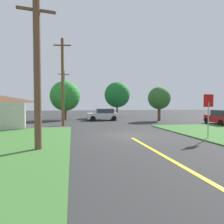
{
  "coord_description": "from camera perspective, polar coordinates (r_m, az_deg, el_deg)",
  "views": [
    {
      "loc": [
        -3.96,
        -14.31,
        2.3
      ],
      "look_at": [
        -0.32,
        4.51,
        1.54
      ],
      "focal_mm": 33.27,
      "sensor_mm": 36.0,
      "label": 1
    }
  ],
  "objects": [
    {
      "name": "utility_pole_near",
      "position": [
        10.85,
        -19.84,
        9.97
      ],
      "size": [
        1.8,
        0.41,
        7.39
      ],
      "color": "brown",
      "rests_on": "ground"
    },
    {
      "name": "lane_stripe_center",
      "position": [
        7.79,
        20.92,
        -15.0
      ],
      "size": [
        0.2,
        14.0,
        0.01
      ],
      "primitive_type": "cube",
      "color": "yellow",
      "rests_on": "ground"
    },
    {
      "name": "stop_sign",
      "position": [
        14.77,
        24.98,
        1.17
      ],
      "size": [
        0.8,
        0.19,
        2.91
      ],
      "rotation": [
        0.0,
        0.0,
        3.34
      ],
      "color": "#9EA0A8",
      "rests_on": "ground"
    },
    {
      "name": "oak_tree_right",
      "position": [
        36.41,
        1.42,
        4.75
      ],
      "size": [
        4.46,
        4.46,
        6.12
      ],
      "color": "brown",
      "rests_on": "ground"
    },
    {
      "name": "pine_tree_center",
      "position": [
        28.98,
        12.84,
        3.71
      ],
      "size": [
        3.06,
        3.06,
        4.62
      ],
      "color": "brown",
      "rests_on": "ground"
    },
    {
      "name": "ground_plane",
      "position": [
        15.02,
        4.5,
        -6.55
      ],
      "size": [
        120.0,
        120.0,
        0.0
      ],
      "primitive_type": "plane",
      "color": "#2E2E2E"
    },
    {
      "name": "utility_pole_far",
      "position": [
        34.11,
        -13.12,
        4.86
      ],
      "size": [
        1.76,
        0.63,
        7.6
      ],
      "color": "brown",
      "rests_on": "ground"
    },
    {
      "name": "utility_pole_mid",
      "position": [
        22.48,
        -13.42,
        8.25
      ],
      "size": [
        1.8,
        0.39,
        9.1
      ],
      "color": "brown",
      "rests_on": "ground"
    },
    {
      "name": "oak_tree_left",
      "position": [
        30.57,
        -12.77,
        4.3
      ],
      "size": [
        4.3,
        4.3,
        5.58
      ],
      "color": "brown",
      "rests_on": "ground"
    },
    {
      "name": "car_approaching_junction",
      "position": [
        28.9,
        -2.43,
        -0.71
      ],
      "size": [
        4.25,
        2.2,
        1.62
      ],
      "rotation": [
        0.0,
        0.0,
        3.13
      ],
      "color": "silver",
      "rests_on": "ground"
    },
    {
      "name": "car_on_crossroad",
      "position": [
        25.77,
        28.05,
        -1.33
      ],
      "size": [
        2.56,
        4.35,
        1.62
      ],
      "rotation": [
        0.0,
        0.0,
        1.45
      ],
      "color": "red",
      "rests_on": "ground"
    }
  ]
}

